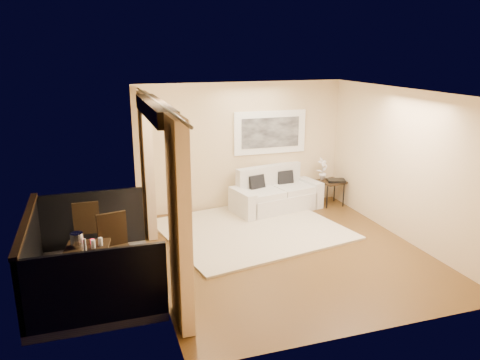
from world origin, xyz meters
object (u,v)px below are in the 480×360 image
orchid (323,169)px  ice_bucket (77,240)px  sofa (275,195)px  side_table (331,183)px  balcony_chair_far (87,224)px  balcony_chair_near (114,241)px  bistro_table (87,253)px

orchid → ice_bucket: bearing=-154.1°
sofa → orchid: size_ratio=4.13×
sofa → side_table: bearing=-15.8°
sofa → balcony_chair_far: bearing=-174.8°
sofa → side_table: size_ratio=3.40×
balcony_chair_near → ice_bucket: 0.61m
bistro_table → ice_bucket: ice_bucket is taller
balcony_chair_far → ice_bucket: (-0.12, -1.23, 0.23)m
bistro_table → balcony_chair_near: 0.51m
orchid → balcony_chair_far: bearing=-166.0°
sofa → side_table: sofa is taller
bistro_table → balcony_chair_near: bearing=40.8°
side_table → balcony_chair_far: bearing=-167.9°
orchid → balcony_chair_near: 5.12m
balcony_chair_far → orchid: bearing=-165.6°
side_table → ice_bucket: ice_bucket is taller
balcony_chair_far → ice_bucket: 1.26m
balcony_chair_near → orchid: bearing=14.5°
side_table → orchid: bearing=135.7°
side_table → ice_bucket: (-5.27, -2.33, 0.30)m
sofa → ice_bucket: size_ratio=10.23×
balcony_chair_far → balcony_chair_near: size_ratio=0.95×
sofa → balcony_chair_far: size_ratio=2.12×
orchid → balcony_chair_far: orchid is taller
side_table → ice_bucket: 5.77m
orchid → balcony_chair_near: bearing=-154.4°
orchid → balcony_chair_near: (-4.61, -2.21, -0.21)m
sofa → orchid: bearing=-8.9°
orchid → balcony_chair_far: size_ratio=0.51×
bistro_table → balcony_chair_near: size_ratio=0.68×
balcony_chair_near → side_table: bearing=12.3°
sofa → balcony_chair_near: (-3.46, -2.15, 0.26)m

